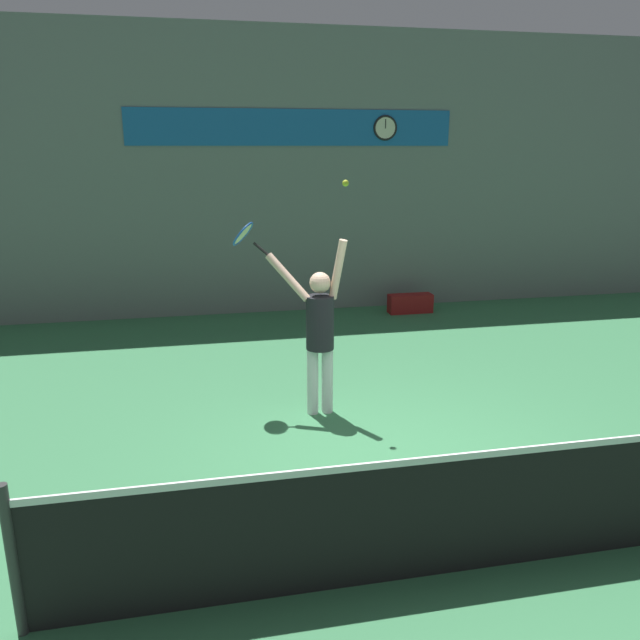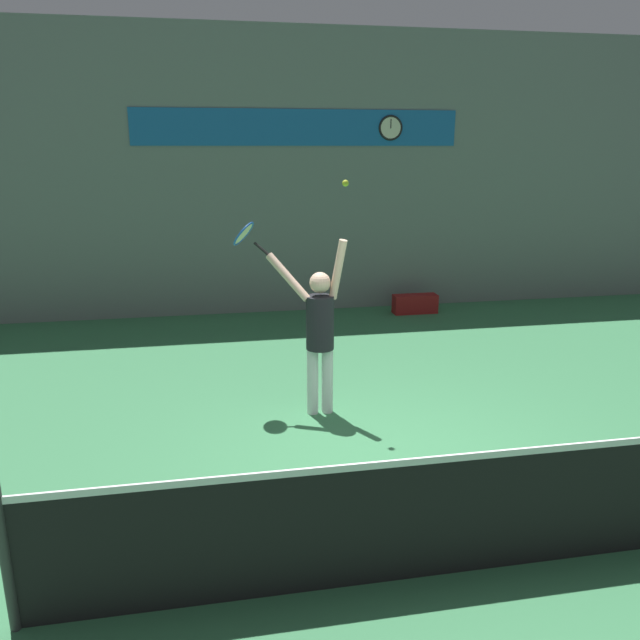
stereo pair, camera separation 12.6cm
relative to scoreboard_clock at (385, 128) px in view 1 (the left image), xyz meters
The scene contains 9 objects.
ground_plane 7.30m from the scoreboard_clock, 104.81° to the right, with size 18.00×18.00×0.00m, color #387A4C.
back_wall 1.85m from the scoreboard_clock, behind, with size 18.00×0.10×5.00m.
sponsor_banner 1.66m from the scoreboard_clock, behind, with size 5.77×0.02×0.62m.
scoreboard_clock is the anchor object (origin of this frame).
court_net 8.32m from the scoreboard_clock, 102.25° to the right, with size 6.17×0.07×1.06m.
tennis_player 5.64m from the scoreboard_clock, 114.94° to the right, with size 0.88×0.53×2.03m.
tennis_racket 5.33m from the scoreboard_clock, 124.72° to the right, with size 0.46×0.40×0.38m.
tennis_ball 5.19m from the scoreboard_clock, 111.83° to the right, with size 0.07×0.07×0.07m.
equipment_bag 3.22m from the scoreboard_clock, 55.05° to the right, with size 0.82×0.28×0.35m.
Camera 1 is at (-1.86, -4.98, 2.99)m, focal length 35.00 mm.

